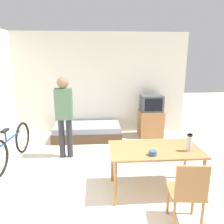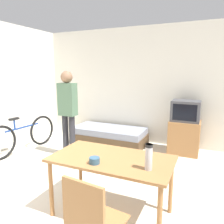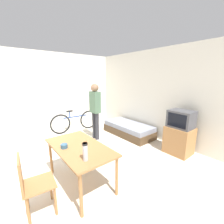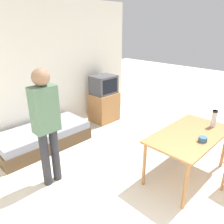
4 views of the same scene
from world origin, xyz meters
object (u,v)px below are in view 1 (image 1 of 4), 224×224
(dining_table, at_px, (155,153))
(person_standing, at_px, (64,112))
(wooden_chair, at_px, (188,192))
(daybed, at_px, (87,132))
(bicycle, at_px, (12,146))
(mate_bowl, at_px, (153,153))
(thermos_flask, at_px, (189,142))
(tv, at_px, (151,117))

(dining_table, distance_m, person_standing, 2.06)
(dining_table, height_order, person_standing, person_standing)
(dining_table, relative_size, wooden_chair, 1.53)
(daybed, height_order, dining_table, dining_table)
(bicycle, height_order, person_standing, person_standing)
(wooden_chair, xyz_separation_m, person_standing, (-1.73, 2.13, 0.48))
(daybed, bearing_deg, mate_bowl, -68.19)
(daybed, relative_size, thermos_flask, 6.38)
(bicycle, xyz_separation_m, person_standing, (1.04, 0.19, 0.64))
(dining_table, bearing_deg, thermos_flask, -16.00)
(dining_table, bearing_deg, daybed, 115.72)
(wooden_chair, height_order, bicycle, wooden_chair)
(wooden_chair, xyz_separation_m, thermos_flask, (0.28, 0.68, 0.35))
(tv, relative_size, dining_table, 0.80)
(tv, bearing_deg, dining_table, -102.76)
(bicycle, bearing_deg, wooden_chair, -35.07)
(tv, bearing_deg, daybed, -176.52)
(wooden_chair, bearing_deg, dining_table, 103.24)
(daybed, height_order, tv, tv)
(daybed, relative_size, mate_bowl, 14.97)
(tv, bearing_deg, mate_bowl, -103.74)
(tv, height_order, bicycle, tv)
(wooden_chair, bearing_deg, thermos_flask, 67.95)
(person_standing, bearing_deg, bicycle, -169.51)
(daybed, xyz_separation_m, mate_bowl, (1.03, -2.57, 0.57))
(bicycle, xyz_separation_m, mate_bowl, (2.47, -1.35, 0.40))
(tv, xyz_separation_m, person_standing, (-2.09, -1.12, 0.47))
(dining_table, height_order, bicycle, bicycle)
(wooden_chair, xyz_separation_m, bicycle, (-2.76, 1.94, -0.17))
(daybed, bearing_deg, bicycle, -140.02)
(wooden_chair, height_order, thermos_flask, thermos_flask)
(bicycle, relative_size, thermos_flask, 6.40)
(thermos_flask, xyz_separation_m, mate_bowl, (-0.57, -0.09, -0.11))
(person_standing, height_order, mate_bowl, person_standing)
(dining_table, xyz_separation_m, mate_bowl, (-0.10, -0.23, 0.11))
(tv, height_order, person_standing, person_standing)
(dining_table, xyz_separation_m, person_standing, (-1.54, 1.32, 0.35))
(thermos_flask, bearing_deg, person_standing, 144.10)
(daybed, distance_m, tv, 1.72)
(daybed, xyz_separation_m, thermos_flask, (1.59, -2.47, 0.68))
(person_standing, xyz_separation_m, mate_bowl, (1.44, -1.55, -0.24))
(mate_bowl, bearing_deg, tv, 76.26)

